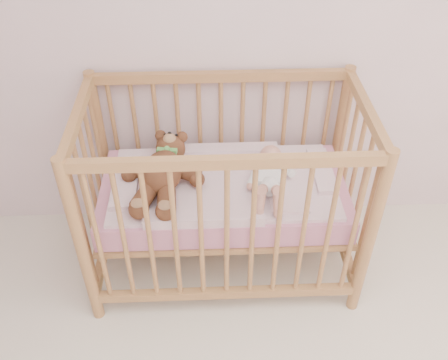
{
  "coord_description": "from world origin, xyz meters",
  "views": [
    {
      "loc": [
        -0.39,
        -0.29,
        2.16
      ],
      "look_at": [
        -0.31,
        1.55,
        0.62
      ],
      "focal_mm": 40.0,
      "sensor_mm": 36.0,
      "label": 1
    }
  ],
  "objects": [
    {
      "name": "crib",
      "position": [
        -0.31,
        1.6,
        0.5
      ],
      "size": [
        1.36,
        0.76,
        1.0
      ],
      "primitive_type": null,
      "color": "tan",
      "rests_on": "floor"
    },
    {
      "name": "baby",
      "position": [
        -0.09,
        1.58,
        0.64
      ],
      "size": [
        0.3,
        0.52,
        0.12
      ],
      "primitive_type": null,
      "rotation": [
        0.0,
        0.0,
        -0.13
      ],
      "color": "white",
      "rests_on": "blanket"
    },
    {
      "name": "mattress",
      "position": [
        -0.31,
        1.6,
        0.49
      ],
      "size": [
        1.22,
        0.62,
        0.13
      ],
      "primitive_type": "cube",
      "color": "#CA7E9C",
      "rests_on": "crib"
    },
    {
      "name": "blanket",
      "position": [
        -0.31,
        1.6,
        0.56
      ],
      "size": [
        1.1,
        0.58,
        0.06
      ],
      "primitive_type": null,
      "color": "#D08FA1",
      "rests_on": "mattress"
    },
    {
      "name": "teddy_bear",
      "position": [
        -0.61,
        1.58,
        0.65
      ],
      "size": [
        0.51,
        0.66,
        0.17
      ],
      "primitive_type": null,
      "rotation": [
        0.0,
        0.0,
        -0.15
      ],
      "color": "brown",
      "rests_on": "blanket"
    }
  ]
}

